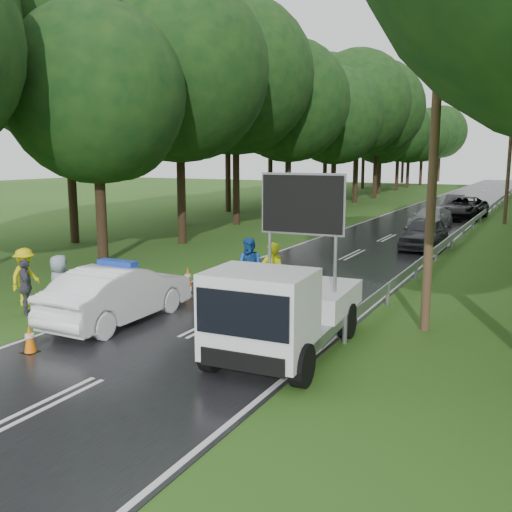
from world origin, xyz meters
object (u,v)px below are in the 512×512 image
Objects in this scene: barrier at (278,275)px; queue_car_first at (424,233)px; civilian at (250,268)px; queue_car_second at (431,218)px; work_truck at (282,310)px; queue_car_third at (463,208)px; queue_car_fourth at (454,203)px; police_sedan at (119,294)px; officer at (272,276)px.

queue_car_first is (2.11, 12.20, -0.01)m from barrier.
queue_car_second is (1.78, 20.47, -0.30)m from civilian.
barrier is 12.38m from queue_car_first.
work_truck is at bearing -89.40° from queue_car_first.
civilian is 12.78m from queue_car_first.
queue_car_third is at bearing 90.57° from queue_car_first.
queue_car_third is at bearing 87.37° from work_truck.
queue_car_first is 0.79× the size of queue_car_third.
work_truck is 16.95m from queue_car_first.
queue_car_second reaches higher than queue_car_fourth.
queue_car_second is (3.63, 24.58, -0.13)m from police_sedan.
queue_car_first reaches higher than barrier.
civilian is 20.55m from queue_car_second.
barrier is 0.42× the size of queue_car_third.
queue_car_third is at bearing 83.30° from civilian.
work_truck is 0.91× the size of queue_car_third.
queue_car_fourth is at bearing 107.61° from barrier.
barrier is 0.53× the size of queue_car_first.
officer reaches higher than barrier.
officer is 0.35× the size of queue_car_third.
barrier is 26.83m from queue_car_third.
barrier is at bearing 14.00° from civilian.
work_truck is at bearing 174.60° from police_sedan.
police_sedan reaches higher than queue_car_third.
queue_car_third reaches higher than queue_car_fourth.
work_truck is 2.58× the size of officer.
queue_car_second is at bearing -94.48° from queue_car_third.
queue_car_third is at bearing 87.05° from queue_car_second.
work_truck is at bearing -45.44° from barrier.
civilian is (1.85, 4.11, 0.18)m from police_sedan.
queue_car_first is 14.56m from queue_car_third.
officer is at bearing -93.21° from queue_car_fourth.
queue_car_first is 1.14× the size of queue_car_fourth.
work_truck is 2.71× the size of civilian.
queue_car_third is (2.78, 26.99, -0.17)m from civilian.
work_truck is 31.51m from queue_car_third.
police_sedan is 1.05× the size of queue_car_first.
barrier is at bearing -99.99° from queue_car_first.
officer is 0.51× the size of queue_car_fourth.
barrier is 1.24× the size of civilian.
police_sedan is 31.44m from queue_car_third.
officer is (-1.94, 3.52, -0.09)m from work_truck.
civilian is 0.43× the size of queue_car_first.
queue_car_fourth is at bearing -134.79° from officer.
officer is 0.45× the size of queue_car_first.
queue_car_third is 6.19m from queue_car_fourth.
barrier is (2.72, 4.34, -0.01)m from police_sedan.
officer is at bearing -88.80° from queue_car_third.
police_sedan is at bearing -106.45° from queue_car_first.
queue_car_second is (0.91, 20.24, -0.12)m from barrier.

